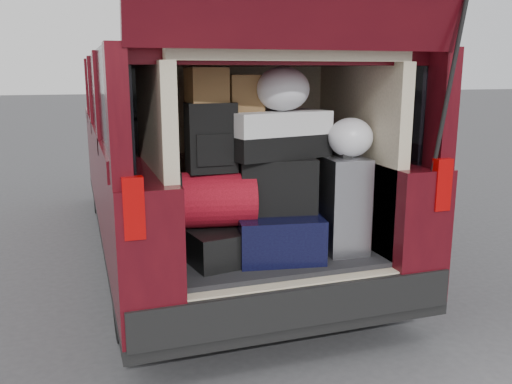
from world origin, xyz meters
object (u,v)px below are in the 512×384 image
at_px(black_hardshell, 215,243).
at_px(black_soft_case, 277,185).
at_px(red_duffel, 212,199).
at_px(backpack, 211,138).
at_px(silver_roller, 340,203).
at_px(twotone_duffel, 276,134).
at_px(navy_hardshell, 275,232).

bearing_deg(black_hardshell, black_soft_case, -11.64).
bearing_deg(red_duffel, backpack, 82.16).
height_order(black_hardshell, backpack, backpack).
distance_m(black_hardshell, black_soft_case, 0.51).
bearing_deg(black_hardshell, silver_roller, -15.12).
bearing_deg(red_duffel, black_soft_case, 5.95).
height_order(black_soft_case, twotone_duffel, twotone_duffel).
height_order(red_duffel, black_soft_case, black_soft_case).
relative_size(navy_hardshell, backpack, 1.52).
height_order(navy_hardshell, black_soft_case, black_soft_case).
bearing_deg(twotone_duffel, black_soft_case, -114.97).
bearing_deg(black_soft_case, silver_roller, 2.00).
relative_size(black_hardshell, silver_roller, 0.84).
relative_size(navy_hardshell, silver_roller, 1.02).
distance_m(backpack, twotone_duffel, 0.41).
bearing_deg(red_duffel, navy_hardshell, 6.62).
bearing_deg(twotone_duffel, backpack, 170.65).
distance_m(red_duffel, black_soft_case, 0.40).
xyz_separation_m(navy_hardshell, black_soft_case, (0.00, -0.00, 0.30)).
height_order(black_hardshell, silver_roller, silver_roller).
xyz_separation_m(black_hardshell, red_duffel, (-0.01, 0.02, 0.26)).
relative_size(black_hardshell, backpack, 1.24).
bearing_deg(navy_hardshell, black_soft_case, -35.95).
bearing_deg(red_duffel, twotone_duffel, 13.12).
height_order(black_hardshell, red_duffel, red_duffel).
relative_size(backpack, twotone_duffel, 0.65).
xyz_separation_m(black_soft_case, backpack, (-0.39, 0.03, 0.30)).
bearing_deg(twotone_duffel, red_duffel, 172.13).
height_order(navy_hardshell, twotone_duffel, twotone_duffel).
bearing_deg(silver_roller, navy_hardshell, 174.85).
relative_size(black_hardshell, navy_hardshell, 0.82).
relative_size(silver_roller, backpack, 1.48).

